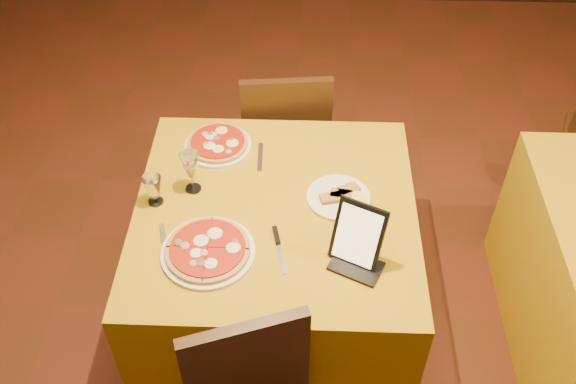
{
  "coord_description": "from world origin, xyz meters",
  "views": [
    {
      "loc": [
        0.06,
        -1.32,
        2.56
      ],
      "look_at": [
        -0.0,
        0.38,
        0.86
      ],
      "focal_mm": 40.0,
      "sensor_mm": 36.0,
      "label": 1
    }
  ],
  "objects_px": {
    "wine_glass": "(191,172)",
    "chair_main_far": "(284,133)",
    "main_table": "(277,268)",
    "water_glass": "(154,190)",
    "tablet": "(358,235)",
    "pizza_near": "(208,251)",
    "pizza_far": "(218,144)"
  },
  "relations": [
    {
      "from": "pizza_far",
      "to": "water_glass",
      "type": "distance_m",
      "value": 0.4
    },
    {
      "from": "pizza_far",
      "to": "water_glass",
      "type": "bearing_deg",
      "value": -121.44
    },
    {
      "from": "water_glass",
      "to": "pizza_far",
      "type": "bearing_deg",
      "value": 58.56
    },
    {
      "from": "pizza_near",
      "to": "wine_glass",
      "type": "relative_size",
      "value": 1.81
    },
    {
      "from": "water_glass",
      "to": "tablet",
      "type": "height_order",
      "value": "tablet"
    },
    {
      "from": "wine_glass",
      "to": "water_glass",
      "type": "xyz_separation_m",
      "value": [
        -0.14,
        -0.08,
        -0.03
      ]
    },
    {
      "from": "tablet",
      "to": "chair_main_far",
      "type": "bearing_deg",
      "value": 131.78
    },
    {
      "from": "wine_glass",
      "to": "tablet",
      "type": "relative_size",
      "value": 0.78
    },
    {
      "from": "wine_glass",
      "to": "tablet",
      "type": "bearing_deg",
      "value": -27.11
    },
    {
      "from": "pizza_far",
      "to": "wine_glass",
      "type": "bearing_deg",
      "value": -104.84
    },
    {
      "from": "main_table",
      "to": "water_glass",
      "type": "relative_size",
      "value": 8.46
    },
    {
      "from": "main_table",
      "to": "water_glass",
      "type": "distance_m",
      "value": 0.65
    },
    {
      "from": "main_table",
      "to": "wine_glass",
      "type": "bearing_deg",
      "value": 164.33
    },
    {
      "from": "water_glass",
      "to": "tablet",
      "type": "bearing_deg",
      "value": -17.81
    },
    {
      "from": "pizza_near",
      "to": "water_glass",
      "type": "height_order",
      "value": "water_glass"
    },
    {
      "from": "main_table",
      "to": "tablet",
      "type": "height_order",
      "value": "tablet"
    },
    {
      "from": "pizza_far",
      "to": "water_glass",
      "type": "height_order",
      "value": "water_glass"
    },
    {
      "from": "pizza_near",
      "to": "wine_glass",
      "type": "distance_m",
      "value": 0.36
    },
    {
      "from": "pizza_near",
      "to": "water_glass",
      "type": "bearing_deg",
      "value": 133.2
    },
    {
      "from": "water_glass",
      "to": "tablet",
      "type": "distance_m",
      "value": 0.82
    },
    {
      "from": "chair_main_far",
      "to": "pizza_near",
      "type": "xyz_separation_m",
      "value": [
        -0.23,
        -1.06,
        0.31
      ]
    },
    {
      "from": "pizza_near",
      "to": "main_table",
      "type": "bearing_deg",
      "value": 45.52
    },
    {
      "from": "chair_main_far",
      "to": "wine_glass",
      "type": "bearing_deg",
      "value": 59.13
    },
    {
      "from": "main_table",
      "to": "chair_main_far",
      "type": "relative_size",
      "value": 1.21
    },
    {
      "from": "pizza_far",
      "to": "tablet",
      "type": "distance_m",
      "value": 0.82
    },
    {
      "from": "pizza_far",
      "to": "water_glass",
      "type": "relative_size",
      "value": 2.22
    },
    {
      "from": "pizza_near",
      "to": "tablet",
      "type": "distance_m",
      "value": 0.55
    },
    {
      "from": "pizza_near",
      "to": "pizza_far",
      "type": "height_order",
      "value": "same"
    },
    {
      "from": "wine_glass",
      "to": "chair_main_far",
      "type": "bearing_deg",
      "value": 65.23
    },
    {
      "from": "water_glass",
      "to": "wine_glass",
      "type": "bearing_deg",
      "value": 29.28
    },
    {
      "from": "main_table",
      "to": "chair_main_far",
      "type": "bearing_deg",
      "value": 90.0
    },
    {
      "from": "chair_main_far",
      "to": "tablet",
      "type": "bearing_deg",
      "value": 100.0
    }
  ]
}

